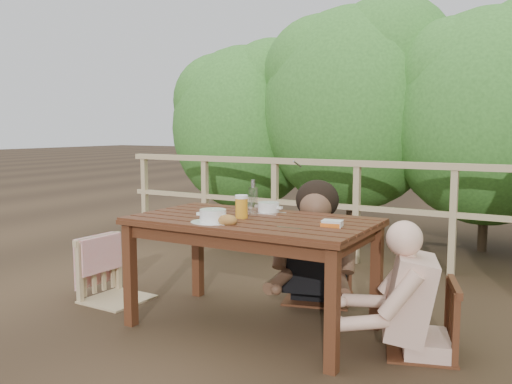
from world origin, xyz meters
The scene contains 15 objects.
ground centered at (0.00, 0.00, 0.00)m, with size 60.00×60.00×0.00m, color #43301E.
table centered at (0.00, 0.00, 0.36)m, with size 1.56×0.88×0.72m, color #3F2011.
chair_left centered at (-1.19, -0.03, 0.45)m, with size 0.45×0.45×0.91m, color tan.
chair_far centered at (0.14, 0.77, 0.50)m, with size 0.49×0.49×0.99m, color #3F2011.
chair_right centered at (1.07, 0.14, 0.41)m, with size 0.41×0.41×0.82m, color #3F2011.
woman centered at (0.14, 0.79, 0.71)m, with size 0.58×0.71×1.43m, color black, non-canonical shape.
diner_right centered at (1.10, 0.14, 0.65)m, with size 0.52×0.64×1.29m, color tan, non-canonical shape.
railing centered at (0.00, 2.00, 0.51)m, with size 5.60×0.10×1.01m, color tan.
hedge_row centered at (0.40, 3.20, 1.90)m, with size 6.60×1.60×3.80m, color #336825, non-canonical shape.
soup_near centered at (-0.14, -0.24, 0.77)m, with size 0.28×0.28×0.09m, color white.
soup_far centered at (-0.03, 0.27, 0.76)m, with size 0.25×0.25×0.08m, color white.
bread_roll centered at (-0.01, -0.27, 0.76)m, with size 0.12×0.09×0.07m, color #A77A31.
beer_glass centered at (-0.06, -0.03, 0.80)m, with size 0.09×0.09×0.16m, color gold.
bottle centered at (-0.04, 0.08, 0.85)m, with size 0.06×0.06×0.26m, color white.
butter_tub centered at (0.57, -0.03, 0.75)m, with size 0.12×0.09×0.05m, color white.
Camera 1 is at (1.77, -3.01, 1.31)m, focal length 38.12 mm.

